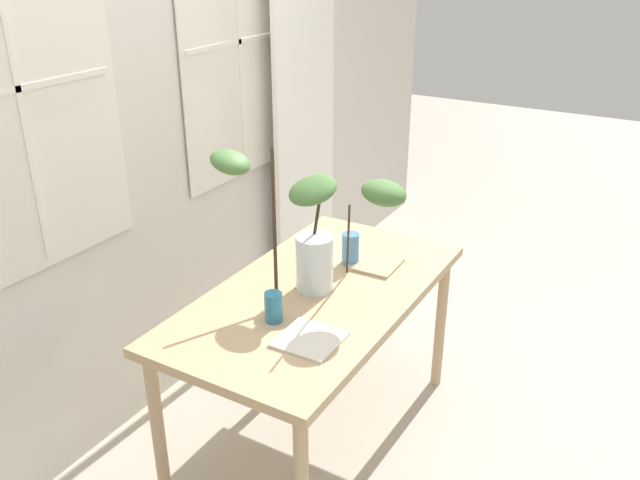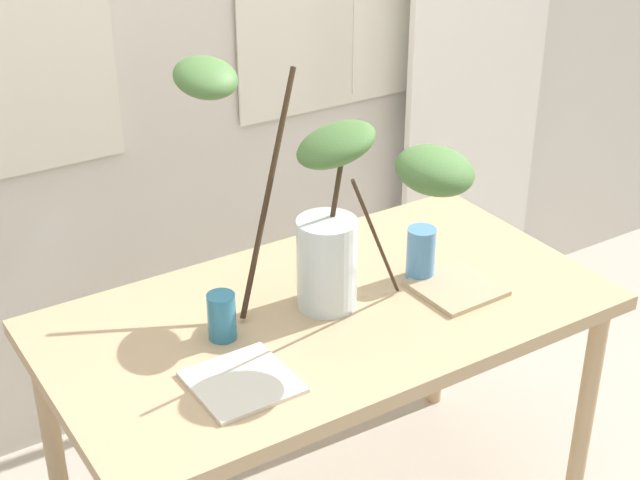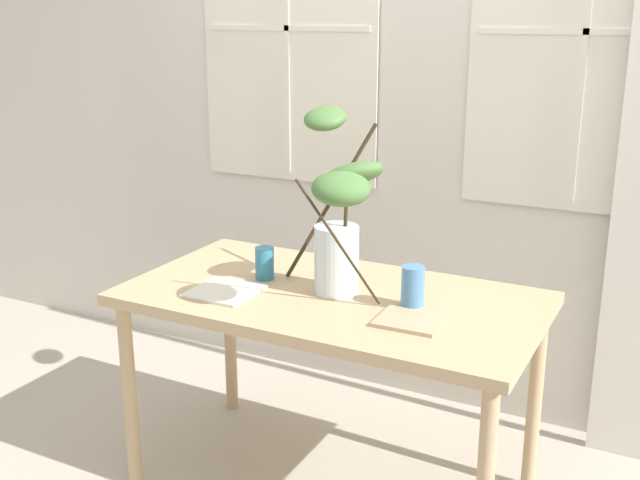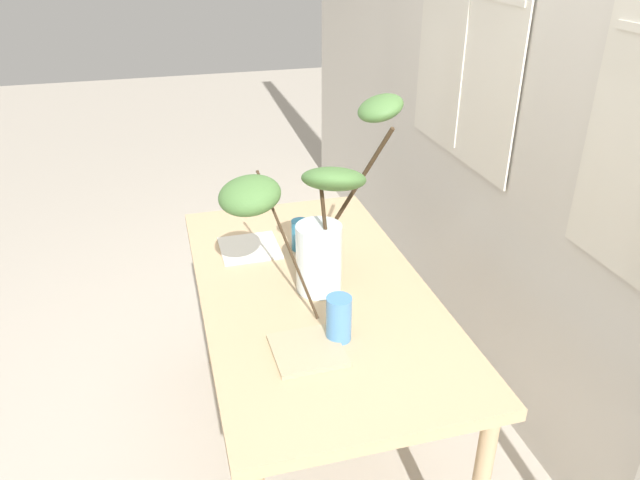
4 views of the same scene
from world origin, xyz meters
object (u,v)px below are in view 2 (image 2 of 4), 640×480
object	(u,v)px
vase_with_branches	(334,203)
plate_square_right	(456,288)
drinking_glass_blue_left	(222,316)
plate_square_left	(242,382)
dining_table	(327,333)
drinking_glass_blue_right	(422,254)

from	to	relation	value
vase_with_branches	plate_square_right	xyz separation A→B (m)	(0.32, -0.12, -0.28)
plate_square_right	drinking_glass_blue_left	bearing A→B (deg)	168.15
vase_with_branches	plate_square_left	bearing A→B (deg)	-153.91
dining_table	drinking_glass_blue_left	xyz separation A→B (m)	(-0.29, 0.02, 0.14)
dining_table	drinking_glass_blue_right	bearing A→B (deg)	-0.89
drinking_glass_blue_right	drinking_glass_blue_left	bearing A→B (deg)	177.21
plate_square_right	plate_square_left	bearing A→B (deg)	-174.85
vase_with_branches	plate_square_right	size ratio (longest dim) A/B	3.66
dining_table	drinking_glass_blue_right	size ratio (longest dim) A/B	9.90
dining_table	plate_square_right	distance (m)	0.37
plate_square_left	plate_square_right	xyz separation A→B (m)	(0.68, 0.06, 0.00)
vase_with_branches	plate_square_right	bearing A→B (deg)	-20.18
drinking_glass_blue_left	drinking_glass_blue_right	bearing A→B (deg)	-2.79
dining_table	plate_square_left	bearing A→B (deg)	-153.53
vase_with_branches	dining_table	bearing A→B (deg)	-159.78
drinking_glass_blue_right	plate_square_right	xyz separation A→B (m)	(0.04, -0.10, -0.07)
dining_table	vase_with_branches	xyz separation A→B (m)	(0.02, 0.01, 0.37)
drinking_glass_blue_right	plate_square_left	size ratio (longest dim) A/B	0.65
drinking_glass_blue_left	plate_square_left	xyz separation A→B (m)	(-0.05, -0.19, -0.06)
vase_with_branches	plate_square_right	distance (m)	0.44
vase_with_branches	plate_square_left	world-z (taller)	vase_with_branches
plate_square_left	plate_square_right	world-z (taller)	plate_square_right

